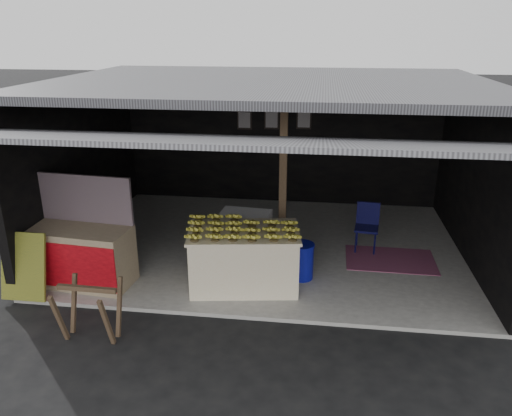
# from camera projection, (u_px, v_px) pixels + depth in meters

# --- Properties ---
(ground) EXTENTS (80.00, 80.00, 0.00)m
(ground) POSITION_uv_depth(u_px,v_px,m) (248.00, 320.00, 6.92)
(ground) COLOR black
(ground) RESTS_ON ground
(concrete_slab) EXTENTS (7.00, 5.00, 0.06)m
(concrete_slab) POSITION_uv_depth(u_px,v_px,m) (268.00, 245.00, 9.24)
(concrete_slab) COLOR gray
(concrete_slab) RESTS_ON ground
(shophouse) EXTENTS (7.40, 7.29, 3.02)m
(shophouse) POSITION_uv_depth(u_px,v_px,m) (271.00, 131.00, 8.82)
(shophouse) COLOR black
(shophouse) RESTS_ON ground
(banana_table) EXTENTS (1.78, 1.25, 0.91)m
(banana_table) POSITION_uv_depth(u_px,v_px,m) (244.00, 258.00, 7.59)
(banana_table) COLOR silver
(banana_table) RESTS_ON concrete_slab
(banana_pile) EXTENTS (1.65, 1.13, 0.18)m
(banana_pile) POSITION_uv_depth(u_px,v_px,m) (244.00, 225.00, 7.40)
(banana_pile) COLOR gold
(banana_pile) RESTS_ON banana_table
(white_crate) EXTENTS (0.87, 0.63, 0.91)m
(white_crate) POSITION_uv_depth(u_px,v_px,m) (245.00, 238.00, 8.31)
(white_crate) COLOR white
(white_crate) RESTS_ON concrete_slab
(neighbor_stall) EXTENTS (1.67, 0.87, 1.67)m
(neighbor_stall) POSITION_uv_depth(u_px,v_px,m) (79.00, 253.00, 7.67)
(neighbor_stall) COLOR #998466
(neighbor_stall) RESTS_ON concrete_slab
(green_signboard) EXTENTS (0.67, 0.30, 0.98)m
(green_signboard) POSITION_uv_depth(u_px,v_px,m) (23.00, 266.00, 7.22)
(green_signboard) COLOR black
(green_signboard) RESTS_ON concrete_slab
(sawhorse) EXTENTS (0.78, 0.69, 0.77)m
(sawhorse) POSITION_uv_depth(u_px,v_px,m) (89.00, 306.00, 6.34)
(sawhorse) COLOR brown
(sawhorse) RESTS_ON ground
(water_barrel) EXTENTS (0.38, 0.38, 0.55)m
(water_barrel) POSITION_uv_depth(u_px,v_px,m) (301.00, 262.00, 7.88)
(water_barrel) COLOR #0C108A
(water_barrel) RESTS_ON concrete_slab
(plastic_chair) EXTENTS (0.45, 0.45, 0.85)m
(plastic_chair) POSITION_uv_depth(u_px,v_px,m) (367.00, 223.00, 8.85)
(plastic_chair) COLOR #090935
(plastic_chair) RESTS_ON concrete_slab
(magenta_rug) EXTENTS (1.52, 1.03, 0.01)m
(magenta_rug) POSITION_uv_depth(u_px,v_px,m) (390.00, 260.00, 8.57)
(magenta_rug) COLOR #6B1748
(magenta_rug) RESTS_ON concrete_slab
(picture_frames) EXTENTS (1.62, 0.04, 0.46)m
(picture_frames) POSITION_uv_depth(u_px,v_px,m) (273.00, 120.00, 10.84)
(picture_frames) COLOR black
(picture_frames) RESTS_ON shophouse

